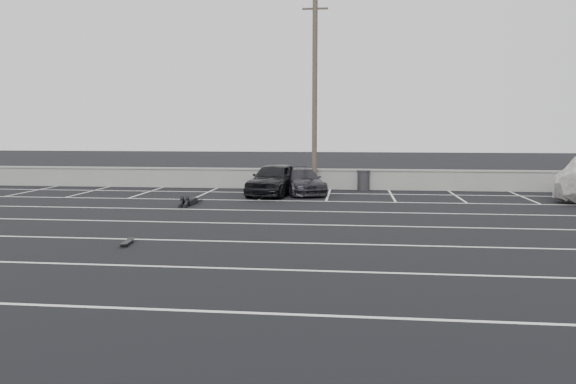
# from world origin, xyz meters

# --- Properties ---
(ground) EXTENTS (120.00, 120.00, 0.00)m
(ground) POSITION_xyz_m (0.00, 0.00, 0.00)
(ground) COLOR black
(ground) RESTS_ON ground
(seawall) EXTENTS (50.00, 0.45, 1.06)m
(seawall) POSITION_xyz_m (0.00, 14.00, 0.55)
(seawall) COLOR gray
(seawall) RESTS_ON ground
(stall_lines) EXTENTS (36.00, 20.05, 0.01)m
(stall_lines) POSITION_xyz_m (-0.08, 4.41, 0.00)
(stall_lines) COLOR silver
(stall_lines) RESTS_ON ground
(car_left) EXTENTS (2.54, 4.71, 1.52)m
(car_left) POSITION_xyz_m (-1.57, 11.12, 0.76)
(car_left) COLOR black
(car_left) RESTS_ON ground
(car_right) EXTENTS (2.96, 4.55, 1.23)m
(car_right) POSITION_xyz_m (-0.31, 11.76, 0.61)
(car_right) COLOR #242328
(car_right) RESTS_ON ground
(utility_pole) EXTENTS (1.29, 0.26, 9.68)m
(utility_pole) POSITION_xyz_m (0.20, 13.20, 4.90)
(utility_pole) COLOR #4C4238
(utility_pole) RESTS_ON ground
(trash_bin) EXTENTS (0.75, 0.75, 1.03)m
(trash_bin) POSITION_xyz_m (2.71, 13.60, 0.52)
(trash_bin) COLOR #252528
(trash_bin) RESTS_ON ground
(person) EXTENTS (0.94, 2.31, 0.46)m
(person) POSITION_xyz_m (-4.64, 7.49, 0.23)
(person) COLOR black
(person) RESTS_ON ground
(skateboard) EXTENTS (0.26, 0.74, 0.09)m
(skateboard) POSITION_xyz_m (-4.01, -0.76, 0.07)
(skateboard) COLOR black
(skateboard) RESTS_ON ground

